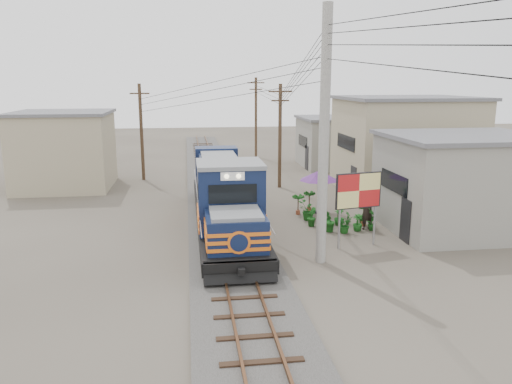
{
  "coord_description": "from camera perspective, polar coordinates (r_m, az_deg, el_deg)",
  "views": [
    {
      "loc": [
        -1.73,
        -19.14,
        7.2
      ],
      "look_at": [
        1.34,
        2.99,
        2.2
      ],
      "focal_mm": 35.0,
      "sensor_mm": 36.0,
      "label": 1
    }
  ],
  "objects": [
    {
      "name": "vendor",
      "position": [
        25.16,
        12.56,
        -2.13
      ],
      "size": [
        0.77,
        0.61,
        1.86
      ],
      "primitive_type": "imported",
      "rotation": [
        0.0,
        0.0,
        3.42
      ],
      "color": "black",
      "rests_on": "ground"
    },
    {
      "name": "plant_nursery",
      "position": [
        25.41,
        8.84,
        -2.87
      ],
      "size": [
        3.6,
        3.45,
        1.14
      ],
      "color": "#175016",
      "rests_on": "ground"
    },
    {
      "name": "wooden_pole_far",
      "position": [
        47.7,
        -0.01,
        8.69
      ],
      "size": [
        1.6,
        0.24,
        7.5
      ],
      "color": "#4C3826",
      "rests_on": "ground"
    },
    {
      "name": "power_lines",
      "position": [
        27.68,
        -4.74,
        13.33
      ],
      "size": [
        9.65,
        19.0,
        3.3
      ],
      "color": "black",
      "rests_on": "ground"
    },
    {
      "name": "ballast",
      "position": [
        30.05,
        -4.37,
        -1.13
      ],
      "size": [
        3.6,
        70.0,
        0.16
      ],
      "primitive_type": "cube",
      "color": "#595651",
      "rests_on": "ground"
    },
    {
      "name": "wooden_pole_left",
      "position": [
        37.45,
        -12.97,
        6.9
      ],
      "size": [
        1.6,
        0.24,
        7.0
      ],
      "color": "#4C3826",
      "rests_on": "ground"
    },
    {
      "name": "shophouse_front",
      "position": [
        26.24,
        22.55,
        1.01
      ],
      "size": [
        7.35,
        6.3,
        4.7
      ],
      "color": "gray",
      "rests_on": "ground"
    },
    {
      "name": "wooden_pole_mid",
      "position": [
        33.9,
        2.75,
        6.64
      ],
      "size": [
        1.6,
        0.24,
        7.0
      ],
      "color": "#4C3826",
      "rests_on": "ground"
    },
    {
      "name": "ground",
      "position": [
        20.52,
        -2.58,
        -7.94
      ],
      "size": [
        120.0,
        120.0,
        0.0
      ],
      "primitive_type": "plane",
      "color": "#473F35",
      "rests_on": "ground"
    },
    {
      "name": "market_umbrella",
      "position": [
        27.51,
        7.2,
        1.85
      ],
      "size": [
        2.23,
        2.23,
        2.4
      ],
      "rotation": [
        0.0,
        0.0,
        0.03
      ],
      "color": "black",
      "rests_on": "ground"
    },
    {
      "name": "locomotive",
      "position": [
        24.56,
        -3.65,
        -0.46
      ],
      "size": [
        2.78,
        15.13,
        3.75
      ],
      "color": "black",
      "rests_on": "ground"
    },
    {
      "name": "shophouse_mid",
      "position": [
        34.48,
        16.61,
        5.28
      ],
      "size": [
        8.4,
        7.35,
        6.2
      ],
      "color": "tan",
      "rests_on": "ground"
    },
    {
      "name": "billboard",
      "position": [
        22.05,
        11.63,
        -0.07
      ],
      "size": [
        2.14,
        0.54,
        3.34
      ],
      "rotation": [
        0.0,
        0.0,
        0.2
      ],
      "color": "#99999E",
      "rests_on": "ground"
    },
    {
      "name": "shophouse_left",
      "position": [
        36.39,
        -21.04,
        4.53
      ],
      "size": [
        6.3,
        6.3,
        5.2
      ],
      "color": "tan",
      "rests_on": "ground"
    },
    {
      "name": "utility_pole_main",
      "position": [
        19.48,
        7.77,
        6.01
      ],
      "size": [
        0.4,
        0.4,
        10.0
      ],
      "color": "#9E9B93",
      "rests_on": "ground"
    },
    {
      "name": "shophouse_back",
      "position": [
        43.36,
        9.28,
        5.71
      ],
      "size": [
        6.3,
        6.3,
        4.2
      ],
      "color": "gray",
      "rests_on": "ground"
    },
    {
      "name": "track",
      "position": [
        30.01,
        -4.38,
        -0.8
      ],
      "size": [
        1.15,
        70.0,
        0.12
      ],
      "color": "#51331E",
      "rests_on": "ground"
    }
  ]
}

